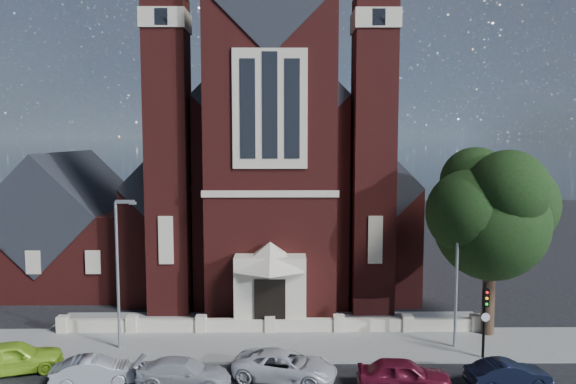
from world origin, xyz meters
name	(u,v)px	position (x,y,z in m)	size (l,w,h in m)	color
ground	(273,293)	(0.00, 15.00, 0.00)	(120.00, 120.00, 0.00)	black
pavement_strip	(269,346)	(0.00, 4.50, 0.00)	(60.00, 5.00, 0.12)	slate
forecourt_paving	(271,322)	(0.00, 8.50, 0.00)	(26.00, 3.00, 0.14)	slate
forecourt_wall	(270,333)	(0.00, 6.50, 0.00)	(24.00, 0.40, 0.90)	#C3B59B
church	(274,174)	(0.00, 22.94, 8.19)	(20.01, 34.90, 29.20)	#4F1815
parish_hall	(67,232)	(-16.00, 18.00, 4.01)	(12.00, 12.20, 10.24)	#4F1815
street_tree	(495,216)	(12.60, 5.71, 6.96)	(6.40, 6.60, 10.70)	black
street_lamp_left	(119,266)	(-7.91, 4.00, 4.60)	(1.16, 0.22, 8.09)	gray
street_lamp_right	(459,265)	(10.09, 4.00, 4.60)	(1.16, 0.22, 8.09)	gray
traffic_signal	(485,311)	(11.00, 2.43, 2.58)	(0.28, 0.42, 4.00)	black
car_lime_van	(13,357)	(-12.28, 1.12, 0.77)	(1.82, 4.52, 1.54)	#9AD22A
car_silver_a	(94,371)	(-7.94, -0.20, 0.63)	(1.34, 3.84, 1.26)	gray
car_silver_b	(184,373)	(-3.79, -0.43, 0.63)	(1.76, 4.34, 1.26)	#A4A5AB
car_white_suv	(285,366)	(0.87, 0.19, 0.68)	(2.25, 4.88, 1.36)	silver
car_dark_red	(404,375)	(6.20, -0.94, 0.72)	(1.70, 4.21, 1.44)	#5B0F21
car_navy	(508,374)	(11.00, -0.71, 0.62)	(1.31, 3.76, 1.24)	black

